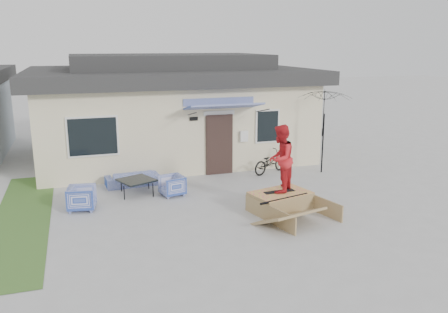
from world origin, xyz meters
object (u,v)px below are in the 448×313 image
object	(u,v)px
bicycle	(270,159)
patio_umbrella	(324,124)
skater	(280,157)
armchair_right	(172,184)
coffee_table	(137,187)
armchair_left	(82,197)
skateboard	(279,191)
loveseat	(132,176)
skate_ramp	(280,202)

from	to	relation	value
bicycle	patio_umbrella	size ratio (longest dim) A/B	0.71
patio_umbrella	skater	distance (m)	4.33
armchair_right	coffee_table	distance (m)	1.10
coffee_table	patio_umbrella	size ratio (longest dim) A/B	0.43
armchair_left	skateboard	bearing A→B (deg)	-99.14
loveseat	skate_ramp	xyz separation A→B (m)	(3.56, -3.60, -0.07)
coffee_table	skater	xyz separation A→B (m)	(3.53, -2.60, 1.26)
armchair_right	bicycle	bearing A→B (deg)	97.67
loveseat	skate_ramp	bearing A→B (deg)	130.20
bicycle	armchair_right	bearing A→B (deg)	85.81
armchair_left	patio_umbrella	xyz separation A→B (m)	(8.20, 1.34, 1.38)
skateboard	armchair_right	bearing A→B (deg)	136.81
loveseat	skater	world-z (taller)	skater
loveseat	armchair_right	world-z (taller)	armchair_right
coffee_table	patio_umbrella	xyz separation A→B (m)	(6.59, 0.45, 1.51)
skate_ramp	patio_umbrella	bearing A→B (deg)	31.47
loveseat	armchair_right	distance (m)	1.72
coffee_table	skateboard	world-z (taller)	skateboard
armchair_right	skateboard	size ratio (longest dim) A/B	0.78
armchair_right	patio_umbrella	bearing A→B (deg)	87.15
coffee_table	skateboard	xyz separation A→B (m)	(3.53, -2.60, 0.31)
loveseat	bicycle	distance (m)	4.82
loveseat	skater	size ratio (longest dim) A/B	0.91
coffee_table	armchair_right	bearing A→B (deg)	-23.89
armchair_left	bicycle	size ratio (longest dim) A/B	0.48
armchair_right	bicycle	world-z (taller)	bicycle
coffee_table	skate_ramp	size ratio (longest dim) A/B	0.46
armchair_right	loveseat	bearing A→B (deg)	-155.85
bicycle	patio_umbrella	distance (m)	2.23
coffee_table	loveseat	bearing A→B (deg)	91.01
patio_umbrella	skate_ramp	size ratio (longest dim) A/B	1.06
loveseat	bicycle	world-z (taller)	bicycle
coffee_table	armchair_left	bearing A→B (deg)	-151.03
skate_ramp	bicycle	bearing A→B (deg)	56.49
skate_ramp	skater	world-z (taller)	skater
skate_ramp	skateboard	xyz separation A→B (m)	(-0.01, 0.05, 0.29)
patio_umbrella	skater	bearing A→B (deg)	-135.15
armchair_left	skate_ramp	world-z (taller)	armchair_left
coffee_table	skateboard	distance (m)	4.39
loveseat	patio_umbrella	bearing A→B (deg)	171.16
armchair_left	skater	bearing A→B (deg)	-99.14
loveseat	patio_umbrella	size ratio (longest dim) A/B	0.76
loveseat	skateboard	distance (m)	5.02
armchair_left	coffee_table	distance (m)	1.84
patio_umbrella	skateboard	distance (m)	4.48
coffee_table	patio_umbrella	bearing A→B (deg)	3.88
armchair_right	patio_umbrella	world-z (taller)	patio_umbrella
armchair_right	skate_ramp	world-z (taller)	armchair_right
bicycle	patio_umbrella	bearing A→B (deg)	-128.26
armchair_left	skateboard	xyz separation A→B (m)	(5.14, -1.71, 0.17)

